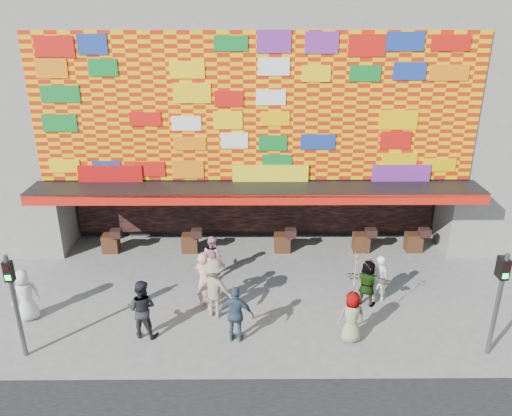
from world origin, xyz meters
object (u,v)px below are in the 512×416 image
object	(u,v)px
ped_a	(25,295)
ped_i	(212,257)
ped_e	(236,314)
parasol	(355,271)
ped_g	(352,317)
ped_f	(367,283)
signal_right	(500,293)
ped_d	(215,288)
ped_b	(204,281)
ped_h	(379,278)
ped_c	(142,309)
signal_left	(14,295)

from	to	relation	value
ped_a	ped_i	xyz separation A→B (m)	(5.31, 2.51, -0.05)
ped_e	parasol	world-z (taller)	parasol
ped_e	ped_g	xyz separation A→B (m)	(3.17, -0.04, -0.08)
ped_f	ped_i	bearing A→B (deg)	1.40
ped_a	ped_f	bearing A→B (deg)	149.47
signal_right	ped_d	distance (m)	7.72
signal_right	ped_a	world-z (taller)	signal_right
parasol	ped_b	bearing A→B (deg)	158.17
ped_i	signal_right	bearing A→B (deg)	-167.27
ped_b	parasol	bearing A→B (deg)	-169.05
ped_f	ped_h	bearing A→B (deg)	-130.39
signal_right	ped_b	world-z (taller)	signal_right
ped_c	parasol	size ratio (longest dim) A/B	0.90
ped_e	ped_b	bearing A→B (deg)	-49.61
ped_f	ped_g	world-z (taller)	ped_f
signal_right	parasol	size ratio (longest dim) A/B	1.55
ped_a	ped_f	distance (m)	10.25
ped_a	ped_b	xyz separation A→B (m)	(5.21, 0.56, 0.14)
signal_right	ped_e	distance (m)	6.88
ped_a	ped_e	size ratio (longest dim) A/B	0.96
ped_b	ped_e	distance (m)	1.92
ped_b	parasol	xyz separation A→B (m)	(4.18, -1.67, 1.24)
signal_left	ped_h	bearing A→B (deg)	14.72
signal_left	ped_c	bearing A→B (deg)	16.23
ped_b	ped_h	bearing A→B (deg)	-143.14
ped_a	ped_e	world-z (taller)	ped_e
ped_c	ped_e	world-z (taller)	ped_c
ped_h	ped_i	world-z (taller)	ped_h
ped_f	parasol	bearing A→B (deg)	87.05
signal_left	ped_g	world-z (taller)	signal_left
ped_a	ped_h	distance (m)	10.66
signal_left	ped_b	distance (m)	5.21
signal_left	parasol	xyz separation A→B (m)	(8.79, 0.57, 0.33)
signal_right	ped_f	size ratio (longest dim) A/B	1.95
signal_left	ped_g	bearing A→B (deg)	3.73
signal_left	ped_h	size ratio (longest dim) A/B	1.90
signal_right	ped_b	bearing A→B (deg)	163.91
signal_right	ped_g	bearing A→B (deg)	170.98
ped_f	ped_i	size ratio (longest dim) A/B	1.01
ped_b	ped_i	world-z (taller)	ped_b
ped_f	parasol	distance (m)	2.47
ped_g	parasol	world-z (taller)	parasol
signal_left	signal_right	world-z (taller)	same
ped_e	ped_h	distance (m)	4.84
ped_f	ped_h	size ratio (longest dim) A/B	0.97
ped_c	parasol	xyz separation A→B (m)	(5.80, -0.30, 1.32)
ped_a	ped_c	size ratio (longest dim) A/B	0.93
signal_left	parasol	distance (m)	8.81
signal_right	ped_h	world-z (taller)	signal_right
ped_a	ped_g	bearing A→B (deg)	138.62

